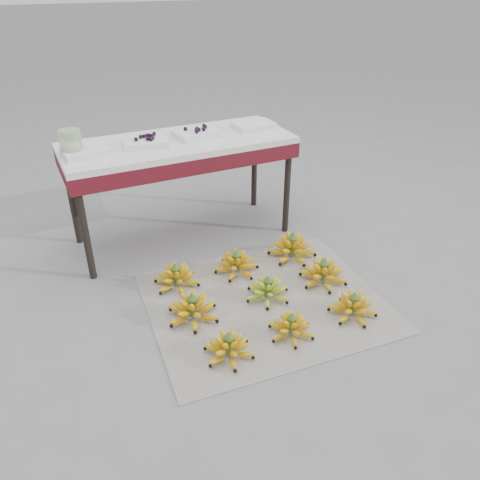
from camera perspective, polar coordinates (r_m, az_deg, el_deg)
name	(u,v)px	position (r m, az deg, el deg)	size (l,w,h in m)	color
ground	(259,313)	(2.53, 2.28, -8.85)	(60.00, 60.00, 0.00)	slate
newspaper_mat	(265,302)	(2.61, 3.05, -7.52)	(1.25, 1.05, 0.01)	silver
bunch_front_left	(229,348)	(2.25, -1.38, -12.99)	(0.29, 0.29, 0.15)	gold
bunch_front_center	(291,327)	(2.37, 6.26, -10.53)	(0.25, 0.25, 0.14)	gold
bunch_front_right	(353,307)	(2.54, 13.60, -7.97)	(0.26, 0.26, 0.15)	gold
bunch_mid_left	(193,310)	(2.46, -5.75, -8.44)	(0.28, 0.28, 0.17)	gold
bunch_mid_center	(268,290)	(2.60, 3.40, -6.13)	(0.27, 0.27, 0.15)	#90B721
bunch_mid_right	(323,274)	(2.76, 10.11, -4.06)	(0.30, 0.30, 0.17)	gold
bunch_back_left	(176,278)	(2.71, -7.76, -4.59)	(0.33, 0.33, 0.16)	gold
bunch_back_center	(237,264)	(2.81, -0.41, -2.99)	(0.32, 0.32, 0.16)	gold
bunch_back_right	(292,248)	(2.97, 6.37, -1.03)	(0.37, 0.37, 0.18)	gold
vendor_table	(179,152)	(3.00, -7.46, 10.59)	(1.42, 0.57, 0.68)	black
tray_far_left	(85,152)	(2.82, -18.32, 10.13)	(0.27, 0.21, 0.04)	silver
tray_left	(146,142)	(2.89, -11.40, 11.59)	(0.28, 0.23, 0.06)	silver
tray_right	(197,134)	(3.01, -5.29, 12.78)	(0.29, 0.23, 0.07)	silver
tray_far_right	(254,126)	(3.18, 1.69, 13.76)	(0.26, 0.19, 0.04)	silver
glass_jar	(71,143)	(2.81, -19.91, 11.01)	(0.12, 0.12, 0.15)	#D6EEBD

